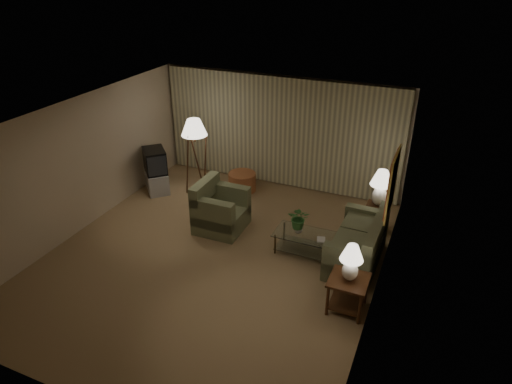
# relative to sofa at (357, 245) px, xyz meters

# --- Properties ---
(ground) EXTENTS (7.00, 7.00, 0.00)m
(ground) POSITION_rel_sofa_xyz_m (-2.50, -0.89, -0.37)
(ground) COLOR #8E704E
(ground) RESTS_ON ground
(room_shell) EXTENTS (6.04, 7.02, 2.72)m
(room_shell) POSITION_rel_sofa_xyz_m (-2.48, 0.62, 1.38)
(room_shell) COLOR #C2B095
(room_shell) RESTS_ON ground
(sofa) EXTENTS (1.71, 0.93, 0.74)m
(sofa) POSITION_rel_sofa_xyz_m (0.00, 0.00, 0.00)
(sofa) COLOR #6B714F
(sofa) RESTS_ON ground
(armchair) EXTENTS (1.00, 0.95, 0.83)m
(armchair) POSITION_rel_sofa_xyz_m (-2.83, 0.06, 0.04)
(armchair) COLOR #6B714F
(armchair) RESTS_ON ground
(side_table_near) EXTENTS (0.61, 0.61, 0.60)m
(side_table_near) POSITION_rel_sofa_xyz_m (0.15, -1.35, 0.05)
(side_table_near) COLOR #3B2110
(side_table_near) RESTS_ON ground
(side_table_far) EXTENTS (0.45, 0.38, 0.60)m
(side_table_far) POSITION_rel_sofa_xyz_m (0.15, 1.25, 0.02)
(side_table_far) COLOR #3B2110
(side_table_far) RESTS_ON ground
(table_lamp_near) EXTENTS (0.37, 0.37, 0.63)m
(table_lamp_near) POSITION_rel_sofa_xyz_m (0.15, -1.35, 0.60)
(table_lamp_near) COLOR white
(table_lamp_near) RESTS_ON side_table_near
(table_lamp_far) EXTENTS (0.45, 0.45, 0.77)m
(table_lamp_far) POSITION_rel_sofa_xyz_m (0.15, 1.25, 0.68)
(table_lamp_far) COLOR white
(table_lamp_far) RESTS_ON side_table_far
(coffee_table) EXTENTS (1.18, 0.65, 0.41)m
(coffee_table) POSITION_rel_sofa_xyz_m (-0.95, -0.10, -0.09)
(coffee_table) COLOR silver
(coffee_table) RESTS_ON ground
(tv_cabinet) EXTENTS (1.23, 1.23, 0.50)m
(tv_cabinet) POSITION_rel_sofa_xyz_m (-5.05, 0.99, -0.12)
(tv_cabinet) COLOR #969698
(tv_cabinet) RESTS_ON ground
(crt_tv) EXTENTS (1.14, 1.14, 0.57)m
(crt_tv) POSITION_rel_sofa_xyz_m (-5.05, 0.99, 0.41)
(crt_tv) COLOR black
(crt_tv) RESTS_ON tv_cabinet
(floor_lamp) EXTENTS (0.60, 0.60, 1.84)m
(floor_lamp) POSITION_rel_sofa_xyz_m (-4.10, 1.29, 0.59)
(floor_lamp) COLOR #3B2110
(floor_lamp) RESTS_ON ground
(ottoman) EXTENTS (0.78, 0.78, 0.44)m
(ottoman) POSITION_rel_sofa_xyz_m (-3.17, 1.82, -0.15)
(ottoman) COLOR #A85F38
(ottoman) RESTS_ON ground
(vase) EXTENTS (0.18, 0.18, 0.16)m
(vase) POSITION_rel_sofa_xyz_m (-1.10, -0.10, 0.12)
(vase) COLOR silver
(vase) RESTS_ON coffee_table
(flowers) EXTENTS (0.46, 0.42, 0.44)m
(flowers) POSITION_rel_sofa_xyz_m (-1.10, -0.10, 0.42)
(flowers) COLOR #387B36
(flowers) RESTS_ON vase
(book) EXTENTS (0.20, 0.24, 0.02)m
(book) POSITION_rel_sofa_xyz_m (-0.70, -0.20, 0.05)
(book) COLOR olive
(book) RESTS_ON coffee_table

